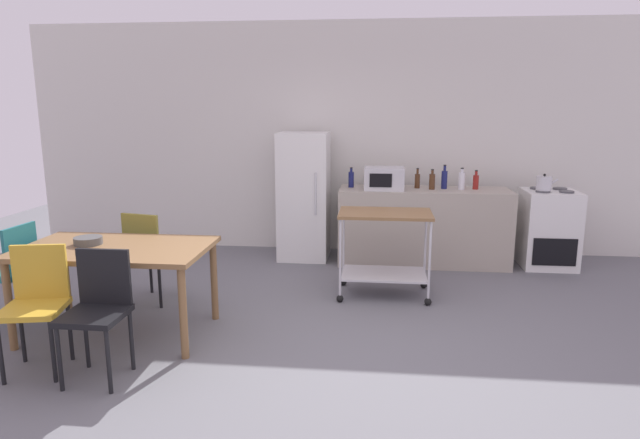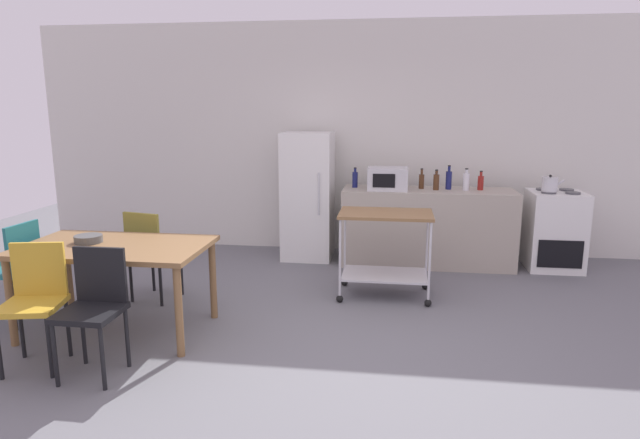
{
  "view_description": "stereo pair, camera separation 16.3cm",
  "coord_description": "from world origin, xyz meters",
  "px_view_note": "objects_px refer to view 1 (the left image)",
  "views": [
    {
      "loc": [
        0.34,
        -3.88,
        1.87
      ],
      "look_at": [
        -0.19,
        1.2,
        0.8
      ],
      "focal_mm": 30.7,
      "sensor_mm": 36.0,
      "label": 1
    },
    {
      "loc": [
        0.51,
        -3.86,
        1.87
      ],
      "look_at": [
        -0.19,
        1.2,
        0.8
      ],
      "focal_mm": 30.7,
      "sensor_mm": 36.0,
      "label": 2
    }
  ],
  "objects_px": {
    "chair_olive": "(149,250)",
    "chair_black": "(98,306)",
    "kitchen_cart": "(385,240)",
    "bottle_soda": "(432,181)",
    "stove_oven": "(548,229)",
    "fruit_bowl": "(88,241)",
    "bottle_wine": "(444,179)",
    "chair_mustard": "(36,300)",
    "microwave": "(384,178)",
    "bottle_vinegar": "(476,182)",
    "kettle": "(544,183)",
    "dining_table": "(116,256)",
    "bottle_soy_sauce": "(351,179)",
    "bottle_sparkling_water": "(462,181)",
    "refrigerator": "(304,196)",
    "chair_teal": "(11,268)",
    "bottle_sesame_oil": "(417,180)"
  },
  "relations": [
    {
      "from": "chair_olive",
      "to": "bottle_soda",
      "type": "relative_size",
      "value": 3.74
    },
    {
      "from": "bottle_soda",
      "to": "bottle_wine",
      "type": "distance_m",
      "value": 0.17
    },
    {
      "from": "chair_black",
      "to": "chair_teal",
      "type": "distance_m",
      "value": 1.41
    },
    {
      "from": "stove_oven",
      "to": "bottle_wine",
      "type": "xyz_separation_m",
      "value": [
        -1.22,
        0.04,
        0.56
      ]
    },
    {
      "from": "chair_mustard",
      "to": "bottle_sparkling_water",
      "type": "distance_m",
      "value": 4.56
    },
    {
      "from": "kettle",
      "to": "fruit_bowl",
      "type": "bearing_deg",
      "value": -151.8
    },
    {
      "from": "chair_mustard",
      "to": "chair_teal",
      "type": "distance_m",
      "value": 0.98
    },
    {
      "from": "chair_teal",
      "to": "refrigerator",
      "type": "distance_m",
      "value": 3.28
    },
    {
      "from": "microwave",
      "to": "fruit_bowl",
      "type": "height_order",
      "value": "microwave"
    },
    {
      "from": "kitchen_cart",
      "to": "bottle_wine",
      "type": "relative_size",
      "value": 3.21
    },
    {
      "from": "chair_mustard",
      "to": "fruit_bowl",
      "type": "bearing_deg",
      "value": 74.81
    },
    {
      "from": "stove_oven",
      "to": "fruit_bowl",
      "type": "bearing_deg",
      "value": -151.44
    },
    {
      "from": "kitchen_cart",
      "to": "kettle",
      "type": "relative_size",
      "value": 3.8
    },
    {
      "from": "chair_mustard",
      "to": "bottle_vinegar",
      "type": "xyz_separation_m",
      "value": [
        3.54,
        3.09,
        0.47
      ]
    },
    {
      "from": "bottle_soy_sauce",
      "to": "bottle_sparkling_water",
      "type": "height_order",
      "value": "bottle_sparkling_water"
    },
    {
      "from": "chair_olive",
      "to": "chair_black",
      "type": "relative_size",
      "value": 1.0
    },
    {
      "from": "chair_black",
      "to": "bottle_vinegar",
      "type": "distance_m",
      "value": 4.41
    },
    {
      "from": "chair_mustard",
      "to": "microwave",
      "type": "xyz_separation_m",
      "value": [
        2.47,
        2.95,
        0.51
      ]
    },
    {
      "from": "dining_table",
      "to": "bottle_wine",
      "type": "bearing_deg",
      "value": 40.3
    },
    {
      "from": "kitchen_cart",
      "to": "bottle_soda",
      "type": "xyz_separation_m",
      "value": [
        0.55,
        1.2,
        0.43
      ]
    },
    {
      "from": "chair_mustard",
      "to": "bottle_soy_sauce",
      "type": "distance_m",
      "value": 3.75
    },
    {
      "from": "dining_table",
      "to": "bottle_sparkling_water",
      "type": "distance_m",
      "value": 3.92
    },
    {
      "from": "chair_black",
      "to": "stove_oven",
      "type": "relative_size",
      "value": 0.97
    },
    {
      "from": "microwave",
      "to": "fruit_bowl",
      "type": "bearing_deg",
      "value": -136.91
    },
    {
      "from": "bottle_wine",
      "to": "microwave",
      "type": "bearing_deg",
      "value": -168.73
    },
    {
      "from": "dining_table",
      "to": "fruit_bowl",
      "type": "relative_size",
      "value": 6.64
    },
    {
      "from": "chair_mustard",
      "to": "bottle_sesame_oil",
      "type": "xyz_separation_m",
      "value": [
        2.86,
        3.1,
        0.48
      ]
    },
    {
      "from": "chair_teal",
      "to": "bottle_sesame_oil",
      "type": "height_order",
      "value": "bottle_sesame_oil"
    },
    {
      "from": "chair_black",
      "to": "bottle_sparkling_water",
      "type": "xyz_separation_m",
      "value": [
        2.87,
        3.1,
        0.49
      ]
    },
    {
      "from": "fruit_bowl",
      "to": "bottle_vinegar",
      "type": "bearing_deg",
      "value": 34.52
    },
    {
      "from": "bottle_sparkling_water",
      "to": "fruit_bowl",
      "type": "height_order",
      "value": "bottle_sparkling_water"
    },
    {
      "from": "kettle",
      "to": "stove_oven",
      "type": "bearing_deg",
      "value": 39.67
    },
    {
      "from": "kitchen_cart",
      "to": "bottle_sesame_oil",
      "type": "relative_size",
      "value": 3.79
    },
    {
      "from": "chair_olive",
      "to": "microwave",
      "type": "distance_m",
      "value": 2.77
    },
    {
      "from": "chair_teal",
      "to": "bottle_sparkling_water",
      "type": "xyz_separation_m",
      "value": [
        4.05,
        2.34,
        0.49
      ]
    },
    {
      "from": "microwave",
      "to": "bottle_vinegar",
      "type": "bearing_deg",
      "value": 7.32
    },
    {
      "from": "fruit_bowl",
      "to": "chair_olive",
      "type": "bearing_deg",
      "value": 73.57
    },
    {
      "from": "chair_teal",
      "to": "stove_oven",
      "type": "bearing_deg",
      "value": 119.2
    },
    {
      "from": "chair_olive",
      "to": "stove_oven",
      "type": "bearing_deg",
      "value": -145.82
    },
    {
      "from": "dining_table",
      "to": "refrigerator",
      "type": "bearing_deg",
      "value": 64.12
    },
    {
      "from": "chair_teal",
      "to": "bottle_sesame_oil",
      "type": "bearing_deg",
      "value": 128.48
    },
    {
      "from": "chair_black",
      "to": "bottle_soy_sauce",
      "type": "height_order",
      "value": "bottle_soy_sauce"
    },
    {
      "from": "chair_mustard",
      "to": "kettle",
      "type": "distance_m",
      "value": 5.22
    },
    {
      "from": "bottle_soda",
      "to": "refrigerator",
      "type": "bearing_deg",
      "value": 175.8
    },
    {
      "from": "bottle_wine",
      "to": "fruit_bowl",
      "type": "height_order",
      "value": "bottle_wine"
    },
    {
      "from": "kitchen_cart",
      "to": "bottle_soy_sauce",
      "type": "distance_m",
      "value": 1.4
    },
    {
      "from": "chair_teal",
      "to": "kitchen_cart",
      "type": "distance_m",
      "value": 3.35
    },
    {
      "from": "bottle_wine",
      "to": "bottle_soda",
      "type": "bearing_deg",
      "value": -154.09
    },
    {
      "from": "dining_table",
      "to": "fruit_bowl",
      "type": "height_order",
      "value": "fruit_bowl"
    },
    {
      "from": "stove_oven",
      "to": "chair_black",
      "type": "bearing_deg",
      "value": -141.34
    }
  ]
}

